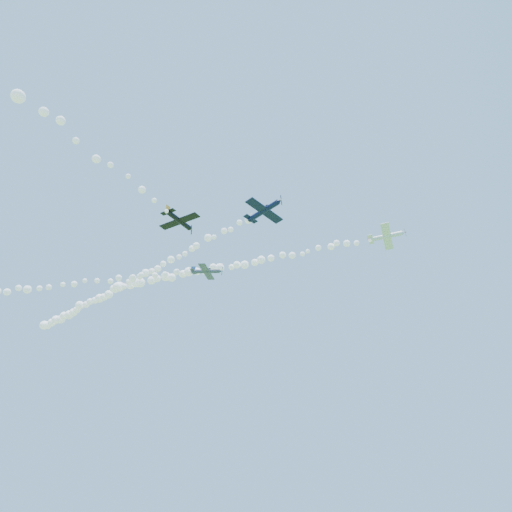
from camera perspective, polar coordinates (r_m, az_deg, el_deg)
The scene contains 7 objects.
plane_white at distance 92.24m, azimuth 17.03°, elevation 2.54°, with size 7.84×8.18×2.22m.
smoke_trail_white at distance 98.53m, azimuth -3.59°, elevation -1.31°, with size 64.90×13.91×3.24m, color white, non-canonical shape.
plane_navy at distance 76.00m, azimuth 1.13°, elevation 6.09°, with size 8.08×8.58×2.26m.
smoke_trail_navy at distance 105.19m, azimuth -17.19°, elevation -3.64°, with size 80.47×18.73×3.13m, color white, non-canonical shape.
plane_grey at distance 88.68m, azimuth -6.62°, elevation -2.04°, with size 6.95×7.38×2.60m.
smoke_trail_grey at distance 105.03m, azimuth -26.85°, elevation -3.72°, with size 67.07×26.01×3.17m, color white, non-canonical shape.
plane_black at distance 61.96m, azimuth -10.18°, elevation 4.66°, with size 6.35×6.12×1.63m.
Camera 1 is at (37.51, -68.42, 3.98)m, focal length 30.00 mm.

